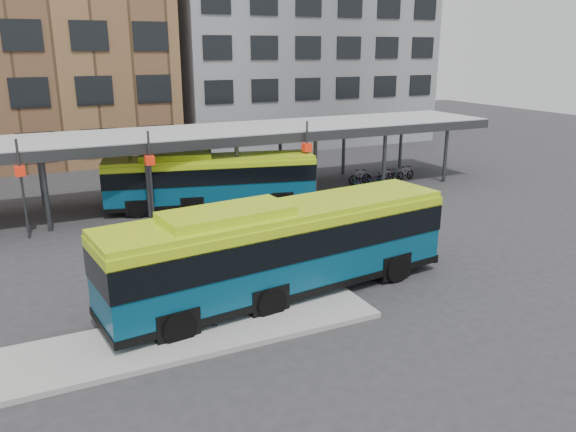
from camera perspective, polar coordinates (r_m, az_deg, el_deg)
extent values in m
plane|color=#28282B|center=(22.44, -0.35, -6.32)|extent=(120.00, 120.00, 0.00)
cube|color=gray|center=(18.23, -12.31, -12.18)|extent=(14.00, 3.00, 0.18)
cube|color=#999B9E|center=(33.23, -10.08, 8.19)|extent=(40.00, 6.00, 0.35)
cube|color=#383A3D|center=(30.41, -8.50, 7.20)|extent=(40.00, 0.15, 0.55)
cylinder|color=#383A3D|center=(30.00, -23.37, 2.06)|extent=(0.24, 0.24, 3.80)
cylinder|color=#383A3D|center=(34.88, -23.81, 3.90)|extent=(0.24, 0.24, 3.80)
cylinder|color=#383A3D|center=(30.54, -14.01, 3.19)|extent=(0.24, 0.24, 3.80)
cylinder|color=#383A3D|center=(35.35, -15.72, 4.86)|extent=(0.24, 0.24, 3.80)
cylinder|color=#383A3D|center=(31.87, -5.18, 4.18)|extent=(0.24, 0.24, 3.80)
cylinder|color=#383A3D|center=(36.51, -7.96, 5.69)|extent=(0.24, 0.24, 3.80)
cylinder|color=#383A3D|center=(33.90, 2.78, 4.98)|extent=(0.24, 0.24, 3.80)
cylinder|color=#383A3D|center=(38.29, -0.79, 6.36)|extent=(0.24, 0.24, 3.80)
cylinder|color=#383A3D|center=(36.50, 9.74, 5.60)|extent=(0.24, 0.24, 3.80)
cylinder|color=#383A3D|center=(40.61, 5.67, 6.88)|extent=(0.24, 0.24, 3.80)
cylinder|color=#383A3D|center=(39.56, 15.71, 6.07)|extent=(0.24, 0.24, 3.80)
cylinder|color=#383A3D|center=(43.38, 11.38, 7.26)|extent=(0.24, 0.24, 3.80)
cylinder|color=#383A3D|center=(29.09, -25.35, 2.41)|extent=(0.12, 0.12, 4.80)
cube|color=red|center=(28.91, -25.57, 4.14)|extent=(0.45, 0.45, 0.45)
cylinder|color=#383A3D|center=(29.67, -13.75, 3.81)|extent=(0.12, 0.12, 4.80)
cube|color=red|center=(29.49, -13.87, 5.51)|extent=(0.45, 0.45, 0.45)
cylinder|color=#383A3D|center=(32.64, 1.91, 5.43)|extent=(0.12, 0.12, 4.80)
cube|color=red|center=(32.48, 1.92, 6.99)|extent=(0.45, 0.45, 0.45)
cube|color=slate|center=(56.44, 0.49, 17.95)|extent=(24.00, 14.00, 20.00)
cube|color=navy|center=(20.34, -0.55, -3.50)|extent=(13.38, 4.30, 2.74)
cube|color=black|center=(20.16, -0.56, -2.04)|extent=(13.44, 4.37, 1.04)
cube|color=#A6C914|center=(19.88, -0.57, 0.50)|extent=(13.37, 4.19, 0.22)
cube|color=#A6C914|center=(18.80, -6.24, 0.14)|extent=(4.59, 2.48, 0.38)
cube|color=black|center=(20.80, -0.54, -6.70)|extent=(13.45, 4.37, 0.26)
cylinder|color=black|center=(22.32, 10.94, -5.25)|extent=(1.13, 0.46, 1.10)
cylinder|color=black|center=(24.19, 6.61, -3.31)|extent=(1.13, 0.46, 1.10)
cylinder|color=black|center=(19.13, -1.78, -8.79)|extent=(1.13, 0.46, 1.10)
cylinder|color=black|center=(21.27, -5.49, -6.14)|extent=(1.13, 0.46, 1.10)
cylinder|color=black|center=(17.86, -11.05, -11.08)|extent=(1.13, 0.46, 1.10)
cylinder|color=black|center=(20.14, -13.91, -7.94)|extent=(1.13, 0.46, 1.10)
cube|color=navy|center=(32.10, -7.83, 3.54)|extent=(11.88, 4.99, 2.42)
cube|color=black|center=(31.99, -7.86, 4.38)|extent=(11.94, 5.06, 0.92)
cube|color=#A6C914|center=(31.83, -7.92, 5.83)|extent=(11.86, 4.89, 0.19)
cube|color=#A6C914|center=(31.70, -11.45, 5.97)|extent=(4.17, 2.58, 0.34)
cube|color=black|center=(32.36, -7.75, 1.65)|extent=(11.95, 5.06, 0.23)
cylinder|color=black|center=(31.76, -0.58, 1.57)|extent=(1.01, 0.50, 0.97)
cylinder|color=black|center=(34.01, -1.41, 2.59)|extent=(1.01, 0.50, 0.97)
cylinder|color=black|center=(31.15, -9.69, 1.02)|extent=(1.01, 0.50, 0.97)
cylinder|color=black|center=(33.43, -9.92, 2.09)|extent=(1.01, 0.50, 0.97)
cylinder|color=black|center=(31.16, -15.04, 0.69)|extent=(1.01, 0.50, 0.97)
cylinder|color=black|center=(33.44, -14.90, 1.78)|extent=(1.01, 0.50, 0.97)
imported|color=black|center=(18.41, -7.66, -8.55)|extent=(0.45, 0.62, 1.58)
cube|color=maroon|center=(18.16, -7.58, -8.18)|extent=(0.21, 0.32, 0.42)
imported|color=slate|center=(37.31, 7.46, 3.63)|extent=(1.70, 0.90, 0.85)
imported|color=slate|center=(37.95, 7.32, 3.98)|extent=(1.71, 0.55, 1.01)
imported|color=slate|center=(37.77, 8.54, 3.77)|extent=(1.78, 1.11, 0.88)
imported|color=slate|center=(38.59, 9.89, 4.03)|extent=(1.63, 0.76, 0.94)
imported|color=slate|center=(38.92, 10.35, 4.07)|extent=(1.78, 1.01, 0.89)
imported|color=slate|center=(39.64, 11.82, 4.29)|extent=(1.71, 0.76, 0.99)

